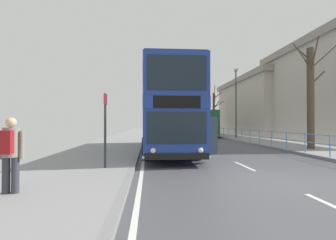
{
  "coord_description": "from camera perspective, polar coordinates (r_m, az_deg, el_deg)",
  "views": [
    {
      "loc": [
        -3.7,
        -6.71,
        1.67
      ],
      "look_at": [
        -2.62,
        7.32,
        1.85
      ],
      "focal_mm": 26.17,
      "sensor_mm": 36.0,
      "label": 1
    }
  ],
  "objects": [
    {
      "name": "ground",
      "position": [
        7.52,
        19.61,
        -13.25
      ],
      "size": [
        15.8,
        140.0,
        0.2
      ],
      "color": "#4C4C51"
    },
    {
      "name": "double_decker_bus_main",
      "position": [
        14.25,
        -0.09,
        1.95
      ],
      "size": [
        3.23,
        10.67,
        4.47
      ],
      "color": "navy",
      "rests_on": "ground"
    },
    {
      "name": "background_bus_far_lane",
      "position": [
        31.65,
        7.21,
        -0.65
      ],
      "size": [
        2.72,
        10.21,
        3.14
      ],
      "color": "#19512D",
      "rests_on": "ground"
    },
    {
      "name": "pedestrian_railing_far_kerb",
      "position": [
        21.75,
        17.63,
        -2.94
      ],
      "size": [
        0.05,
        26.45,
        1.02
      ],
      "color": "#598CC6",
      "rests_on": "ground"
    },
    {
      "name": "pedestrian_with_backpack",
      "position": [
        6.36,
        -32.9,
        -5.78
      ],
      "size": [
        0.55,
        0.54,
        1.66
      ],
      "color": "#383842",
      "rests_on": "ground"
    },
    {
      "name": "bus_stop_sign_near",
      "position": [
        8.71,
        -14.42,
        -0.39
      ],
      "size": [
        0.08,
        0.44,
        2.56
      ],
      "color": "#2D2D33",
      "rests_on": "ground"
    },
    {
      "name": "street_lamp_far_side",
      "position": [
        27.16,
        15.54,
        5.05
      ],
      "size": [
        0.28,
        0.6,
        7.31
      ],
      "color": "#38383D",
      "rests_on": "ground"
    },
    {
      "name": "bare_tree_far_00",
      "position": [
        16.95,
        30.29,
        4.88
      ],
      "size": [
        2.47,
        3.12,
        6.32
      ],
      "color": "#4C3D2D",
      "rests_on": "ground"
    },
    {
      "name": "bare_tree_far_01",
      "position": [
        39.0,
        10.69,
        2.05
      ],
      "size": [
        2.08,
        2.48,
        7.33
      ],
      "color": "#423328",
      "rests_on": "ground"
    },
    {
      "name": "bare_tree_far_02",
      "position": [
        47.11,
        7.42,
        0.62
      ],
      "size": [
        3.13,
        2.06,
        6.15
      ],
      "color": "#423328",
      "rests_on": "ground"
    },
    {
      "name": "background_building_00",
      "position": [
        39.11,
        25.0,
        2.79
      ],
      "size": [
        14.16,
        17.78,
        8.0
      ],
      "color": "#B2A899",
      "rests_on": "ground"
    }
  ]
}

